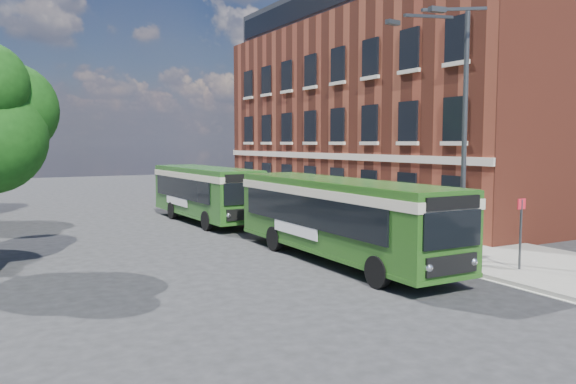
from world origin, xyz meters
TOP-DOWN VIEW (x-y plane):
  - ground at (0.00, 0.00)m, footprint 120.00×120.00m
  - pavement at (7.00, 8.00)m, footprint 6.00×48.00m
  - kerb_line at (3.95, 8.00)m, footprint 0.12×48.00m
  - brick_office at (14.00, 12.00)m, footprint 12.10×26.00m
  - street_lamp at (4.84, -2.00)m, footprint 2.96×2.38m
  - bus_stop_sign at (5.60, -4.20)m, footprint 0.35×0.08m
  - bus_front at (1.45, 0.43)m, footprint 2.68×11.56m
  - bus_rear at (0.82, 12.64)m, footprint 2.92×9.94m
  - pedestrian_a at (4.77, -2.93)m, footprint 0.58×0.39m
  - pedestrian_b at (5.62, -0.77)m, footprint 1.03×0.90m

SIDE VIEW (x-z plane):
  - ground at x=0.00m, z-range 0.00..0.00m
  - kerb_line at x=3.95m, z-range 0.00..0.01m
  - pavement at x=7.00m, z-range 0.00..0.15m
  - pedestrian_a at x=4.77m, z-range 0.15..1.70m
  - pedestrian_b at x=5.62m, z-range 0.15..1.93m
  - bus_stop_sign at x=5.60m, z-range 0.25..2.77m
  - bus_rear at x=0.82m, z-range 0.32..3.34m
  - bus_front at x=1.45m, z-range 0.32..3.34m
  - street_lamp at x=4.84m, z-range 0.29..9.29m
  - brick_office at x=14.00m, z-range -0.13..14.07m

